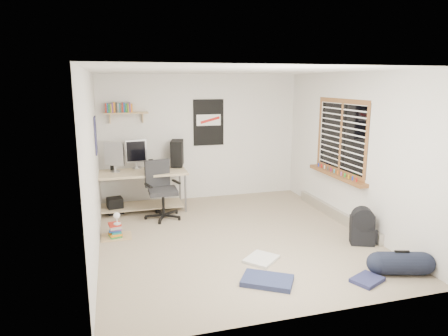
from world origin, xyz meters
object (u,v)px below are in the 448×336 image
object	(u,v)px
backpack	(362,230)
office_chair	(163,191)
desk	(141,192)
book_stack	(116,228)
duffel_bag	(401,264)

from	to	relation	value
backpack	office_chair	bearing A→B (deg)	167.53
office_chair	backpack	size ratio (longest dim) A/B	2.29
backpack	desk	bearing A→B (deg)	164.20
book_stack	backpack	bearing A→B (deg)	-19.44
desk	book_stack	bearing A→B (deg)	-117.94
duffel_bag	book_stack	xyz separation A→B (m)	(-3.38, 2.22, 0.01)
office_chair	backpack	distance (m)	3.32
desk	duffel_bag	xyz separation A→B (m)	(2.91, -3.43, -0.22)
office_chair	duffel_bag	size ratio (longest dim) A/B	1.80
book_stack	duffel_bag	bearing A→B (deg)	-33.24
desk	duffel_bag	bearing A→B (deg)	-56.14
office_chair	book_stack	bearing A→B (deg)	-155.86
office_chair	duffel_bag	world-z (taller)	office_chair
desk	backpack	size ratio (longest dim) A/B	3.75
desk	office_chair	size ratio (longest dim) A/B	1.64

